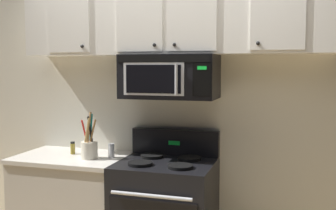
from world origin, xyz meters
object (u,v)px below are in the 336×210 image
at_px(utensil_crock_cream, 89,147).
at_px(salt_shaker, 111,151).
at_px(spice_jar, 73,148).
at_px(over_range_microwave, 170,77).

bearing_deg(utensil_crock_cream, salt_shaker, 30.56).
bearing_deg(utensil_crock_cream, spice_jar, 152.76).
xyz_separation_m(over_range_microwave, salt_shaker, (-0.48, -0.08, -0.62)).
distance_m(over_range_microwave, salt_shaker, 0.79).
xyz_separation_m(over_range_microwave, utensil_crock_cream, (-0.64, -0.17, -0.58)).
distance_m(over_range_microwave, utensil_crock_cream, 0.88).
relative_size(utensil_crock_cream, spice_jar, 3.53).
bearing_deg(over_range_microwave, utensil_crock_cream, -164.88).
distance_m(over_range_microwave, spice_jar, 1.06).
height_order(utensil_crock_cream, spice_jar, utensil_crock_cream).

